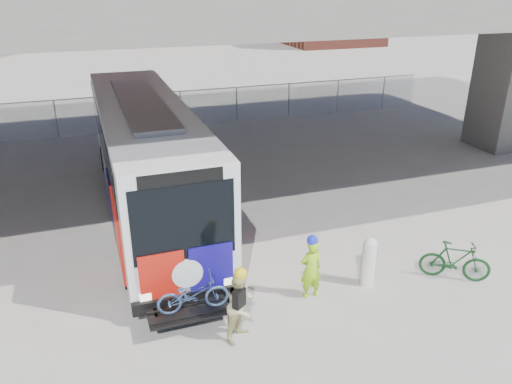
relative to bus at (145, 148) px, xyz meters
name	(u,v)px	position (x,y,z in m)	size (l,w,h in m)	color
ground	(229,231)	(2.00, -2.45, -2.11)	(160.00, 160.00, 0.00)	#9E9991
bus	(145,148)	(0.00, 0.00, 0.00)	(2.67, 12.90, 3.69)	silver
chainlink_fence	(161,100)	(2.00, 9.55, -0.69)	(30.00, 0.06, 30.00)	gray
bollard	(369,260)	(4.48, -6.34, -1.41)	(0.34, 0.34, 1.31)	white
cyclist_hivis	(311,268)	(2.90, -6.34, -1.31)	(0.57, 0.38, 1.67)	#96DF17
cyclist_tan	(241,305)	(0.88, -7.21, -1.30)	(0.97, 0.93, 1.73)	#CBC182
bike_parked	(455,261)	(6.69, -6.84, -1.59)	(0.49, 1.74, 1.04)	#14401C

